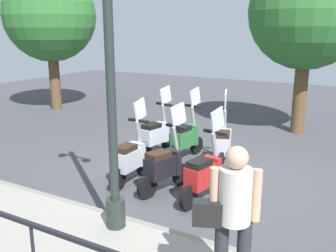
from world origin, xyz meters
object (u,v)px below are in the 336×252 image
tree_distant (307,12)px  scooter_far_2 (156,134)px  lamp_post_near (111,89)px  scooter_near_0 (204,174)px  tree_large (50,16)px  scooter_near_1 (164,165)px  scooter_far_0 (223,143)px  scooter_near_2 (131,158)px  pedestrian_with_bag (232,211)px  scooter_far_1 (186,137)px

tree_distant → scooter_far_2: (-3.53, 2.43, -2.71)m
lamp_post_near → tree_distant: bearing=-9.8°
scooter_near_0 → tree_large: bearing=72.9°
scooter_near_1 → scooter_far_0: size_ratio=1.00×
scooter_far_2 → tree_distant: bearing=-23.7°
scooter_near_2 → scooter_far_2: same height
pedestrian_with_bag → tree_distant: size_ratio=0.34×
tree_large → pedestrian_with_bag: bearing=-125.9°
scooter_far_0 → scooter_far_2: bearing=77.5°
tree_distant → scooter_near_0: bearing=174.0°
tree_large → scooter_far_1: size_ratio=3.09×
lamp_post_near → scooter_far_0: (3.35, -0.28, -1.58)m
lamp_post_near → tree_large: (5.80, 6.93, 1.13)m
scooter_far_1 → lamp_post_near: bearing=-160.0°
scooter_near_1 → scooter_near_2: 0.74m
scooter_near_1 → scooter_far_2: size_ratio=1.00×
scooter_far_1 → scooter_near_1: bearing=-155.5°
scooter_near_2 → scooter_far_0: size_ratio=1.00×
lamp_post_near → pedestrian_with_bag: 2.14m
scooter_near_2 → scooter_near_1: bearing=-92.1°
pedestrian_with_bag → scooter_far_1: (3.87, 2.41, -0.60)m
scooter_near_0 → scooter_near_1: bearing=100.5°
tree_distant → scooter_near_1: size_ratio=3.06×
pedestrian_with_bag → tree_large: bearing=32.7°
pedestrian_with_bag → scooter_near_2: 3.52m
pedestrian_with_bag → scooter_near_0: size_ratio=1.03×
tree_large → scooter_far_1: (-2.48, -6.35, -2.70)m
pedestrian_with_bag → scooter_near_0: bearing=8.2°
lamp_post_near → scooter_far_2: size_ratio=2.80×
scooter_near_1 → scooter_far_1: same height
tree_large → scooter_near_0: tree_large is taller
lamp_post_near → scooter_far_2: (3.21, 1.26, -1.58)m
scooter_near_1 → scooter_far_0: bearing=3.2°
scooter_far_0 → scooter_far_1: 0.86m
scooter_near_0 → scooter_near_1: same height
tree_large → scooter_near_2: (-4.17, -6.06, -2.70)m
scooter_far_0 → tree_distant: bearing=-32.3°
scooter_near_2 → scooter_far_2: size_ratio=1.00×
pedestrian_with_bag → scooter_far_2: (3.75, 3.09, -0.60)m
lamp_post_near → scooter_near_0: lamp_post_near is taller
tree_distant → scooter_near_1: tree_distant is taller
pedestrian_with_bag → scooter_far_1: 4.59m
tree_large → scooter_far_1: 7.34m
lamp_post_near → tree_large: size_ratio=0.91×
scooter_far_2 → scooter_near_1: bearing=-134.1°
tree_distant → scooter_far_1: tree_distant is taller
lamp_post_near → scooter_near_0: size_ratio=2.80×
pedestrian_with_bag → scooter_near_0: 2.51m
tree_distant → scooter_near_2: size_ratio=3.06×
lamp_post_near → scooter_far_1: lamp_post_near is taller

